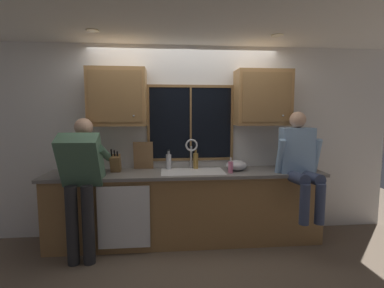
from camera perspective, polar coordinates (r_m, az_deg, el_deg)
The scene contains 24 objects.
back_wall at distance 3.97m, azimuth -1.57°, elevation 0.58°, with size 5.82×0.12×2.55m, color silver.
ceiling_downlight_left at distance 3.48m, azimuth -19.15°, elevation 20.51°, with size 0.14×0.14×0.01m, color #FFEAB2.
ceiling_downlight_right at distance 3.63m, azimuth 16.59°, elevation 19.98°, with size 0.14×0.14×0.01m, color #FFEAB2.
window_glass at distance 3.89m, azimuth -0.27°, elevation 4.16°, with size 1.10×0.02×0.95m, color black.
window_frame_top at distance 3.89m, azimuth -0.26°, elevation 11.42°, with size 1.17×0.02×0.04m, color brown.
window_frame_bottom at distance 3.93m, azimuth -0.25°, elevation -3.04°, with size 1.17×0.02×0.04m, color brown.
window_frame_left at distance 3.87m, azimuth -8.68°, elevation 4.08°, with size 0.04×0.02×0.95m, color brown.
window_frame_right at distance 3.97m, azimuth 7.95°, elevation 4.15°, with size 0.04×0.02×0.95m, color brown.
window_mullion_center at distance 3.88m, azimuth -0.26°, elevation 4.16°, with size 0.02×0.02×0.95m, color brown.
lower_cabinet_run at distance 3.80m, azimuth -1.18°, elevation -12.57°, with size 3.42×0.58×0.88m, color olive.
countertop at distance 3.66m, azimuth -1.18°, elevation -5.85°, with size 3.48×0.62×0.04m, color slate.
dishwasher_front at distance 3.52m, azimuth -13.38°, elevation -14.01°, with size 0.60×0.02×0.74m, color white.
upper_cabinet_left at distance 3.76m, azimuth -14.59°, elevation 8.99°, with size 0.71×0.36×0.72m.
upper_cabinet_right at distance 3.93m, azimuth 13.86°, elevation 8.89°, with size 0.71×0.36×0.72m.
sink at distance 3.69m, azimuth 0.14°, elevation -6.97°, with size 0.80×0.46×0.21m.
faucet at distance 3.81m, azimuth -0.01°, elevation -1.19°, with size 0.18×0.09×0.40m.
person_standing at distance 3.44m, azimuth -21.14°, elevation -5.76°, with size 0.53×0.66×1.61m.
person_sitting_on_counter at distance 3.73m, azimuth 20.65°, elevation -2.84°, with size 0.54×0.61×1.26m.
knife_block at distance 3.75m, azimuth -14.96°, elevation -3.78°, with size 0.12×0.18×0.32m.
cutting_board at distance 3.84m, azimuth -9.65°, elevation -2.28°, with size 0.26×0.02×0.37m, color #997047.
mixing_bowl at distance 3.79m, azimuth 8.84°, elevation -4.23°, with size 0.27×0.27×0.14m, color #B7B7BC.
soap_dispenser at distance 3.61m, azimuth 7.68°, elevation -4.54°, with size 0.06×0.07×0.20m.
bottle_green_glass at distance 3.82m, azimuth -4.67°, elevation -3.42°, with size 0.07×0.07×0.26m.
bottle_tall_clear at distance 3.83m, azimuth 0.75°, elevation -3.28°, with size 0.07×0.07×0.27m.
Camera 1 is at (-0.26, -3.88, 1.67)m, focal length 26.84 mm.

